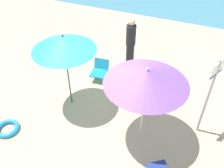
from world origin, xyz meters
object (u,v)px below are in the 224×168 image
umbrella_teal (64,43)px  umbrella_purple (147,77)px  swim_ring (8,128)px  beach_chair_a (160,93)px  warning_sign (211,89)px  person_b (130,45)px  beach_chair_b (100,69)px  person_a (129,89)px

umbrella_teal → umbrella_purple: umbrella_teal is taller
umbrella_purple → swim_ring: 3.76m
umbrella_teal → beach_chair_a: size_ratio=3.74×
warning_sign → beach_chair_a: bearing=174.0°
umbrella_purple → swim_ring: (-3.12, -1.15, -1.75)m
person_b → beach_chair_a: bearing=-64.5°
beach_chair_a → beach_chair_b: 2.01m
swim_ring → warning_sign: bearing=22.5°
person_b → warning_sign: 3.06m
beach_chair_a → swim_ring: (-3.24, -2.50, -0.25)m
umbrella_purple → beach_chair_a: umbrella_purple is taller
beach_chair_a → swim_ring: bearing=-44.4°
umbrella_teal → person_b: 2.53m
beach_chair_a → beach_chair_b: (-1.98, 0.34, 0.01)m
beach_chair_a → person_a: bearing=-55.3°
umbrella_teal → umbrella_purple: (2.14, -0.36, -0.09)m
person_b → swim_ring: bearing=-141.8°
beach_chair_a → person_b: person_b is taller
umbrella_teal → swim_ring: 2.58m
person_b → swim_ring: 4.21m
beach_chair_b → person_b: bearing=132.8°
umbrella_purple → person_a: 1.77m
warning_sign → umbrella_purple: bearing=-128.1°
umbrella_teal → warning_sign: size_ratio=1.01×
beach_chair_b → umbrella_purple: bearing=42.6°
person_a → warning_sign: warning_sign is taller
umbrella_purple → beach_chair_b: 2.93m
person_a → person_b: size_ratio=0.55×
beach_chair_a → person_b: bearing=-123.2°
person_b → warning_sign: warning_sign is taller
beach_chair_a → swim_ring: size_ratio=0.97×
warning_sign → umbrella_teal: bearing=-150.8°
beach_chair_b → warning_sign: warning_sign is taller
umbrella_teal → swim_ring: size_ratio=3.65×
umbrella_purple → person_b: (-1.16, 2.47, -0.90)m
umbrella_teal → warning_sign: umbrella_teal is taller
umbrella_purple → beach_chair_b: size_ratio=3.27×
umbrella_teal → umbrella_purple: size_ratio=1.05×
beach_chair_a → beach_chair_b: beach_chair_b is taller
umbrella_purple → beach_chair_b: (-1.86, 1.69, -1.50)m
warning_sign → swim_ring: warning_sign is taller
beach_chair_a → swim_ring: 4.10m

